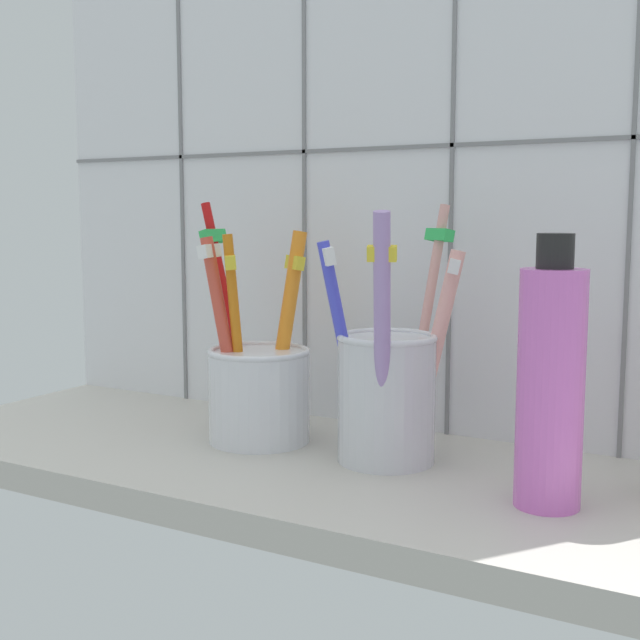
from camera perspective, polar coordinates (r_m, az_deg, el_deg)
The scene contains 5 objects.
counter_slab at distance 59.20cm, azimuth -1.07°, elevation -10.38°, with size 64.00×22.00×2.00cm, color #BCB7AD.
tile_wall_back at distance 67.13cm, azimuth 4.18°, elevation 10.28°, with size 64.00×2.20×45.00cm.
toothbrush_cup_left at distance 62.52cm, azimuth -4.29°, elevation -4.46°, with size 10.03×7.82×17.92cm.
toothbrush_cup_right at distance 57.10cm, azimuth 4.68°, elevation -4.72°, with size 9.28×10.62×17.69cm.
soap_bottle at distance 49.60cm, azimuth 15.57°, elevation -4.24°, with size 3.85×3.85×15.90cm.
Camera 1 is at (28.71, -48.57, 18.93)cm, focal length 46.54 mm.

